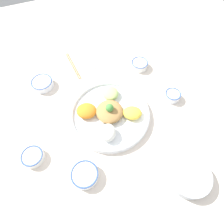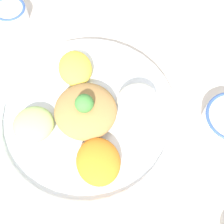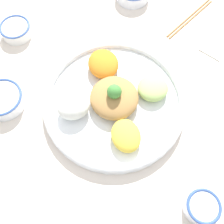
{
  "view_description": "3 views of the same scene",
  "coord_description": "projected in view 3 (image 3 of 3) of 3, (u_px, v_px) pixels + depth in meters",
  "views": [
    {
      "loc": [
        0.16,
        0.41,
        0.84
      ],
      "look_at": [
        -0.01,
        -0.01,
        0.04
      ],
      "focal_mm": 30.0,
      "sensor_mm": 36.0,
      "label": 1
    },
    {
      "loc": [
        0.25,
        -0.15,
        0.65
      ],
      "look_at": [
        0.04,
        0.02,
        0.07
      ],
      "focal_mm": 50.0,
      "sensor_mm": 36.0,
      "label": 2
    },
    {
      "loc": [
        -0.24,
        0.19,
        0.69
      ],
      "look_at": [
        -0.02,
        0.01,
        0.03
      ],
      "focal_mm": 42.0,
      "sensor_mm": 36.0,
      "label": 3
    }
  ],
  "objects": [
    {
      "name": "ground_plane",
      "position": [
        109.0,
        108.0,
        0.75
      ],
      "size": [
        2.4,
        2.4,
        0.0
      ],
      "primitive_type": "plane",
      "color": "silver"
    },
    {
      "name": "serving_spoon_main",
      "position": [
        221.0,
        60.0,
        0.81
      ],
      "size": [
        0.12,
        0.05,
        0.01
      ],
      "rotation": [
        0.0,
        0.0,
        0.23
      ],
      "color": "beige",
      "rests_on": "ground_plane"
    },
    {
      "name": "sauce_bowl_far",
      "position": [
        202.0,
        206.0,
        0.63
      ],
      "size": [
        0.08,
        0.08,
        0.04
      ],
      "color": "white",
      "rests_on": "ground_plane"
    },
    {
      "name": "rice_bowl_plain",
      "position": [
        16.0,
        30.0,
        0.84
      ],
      "size": [
        0.1,
        0.1,
        0.04
      ],
      "color": "white",
      "rests_on": "ground_plane"
    },
    {
      "name": "sauce_bowl_red",
      "position": [
        3.0,
        99.0,
        0.74
      ],
      "size": [
        0.12,
        0.12,
        0.04
      ],
      "color": "white",
      "rests_on": "ground_plane"
    },
    {
      "name": "salad_platter",
      "position": [
        113.0,
        100.0,
        0.74
      ],
      "size": [
        0.4,
        0.4,
        0.1
      ],
      "color": "white",
      "rests_on": "ground_plane"
    },
    {
      "name": "chopsticks_pair_near",
      "position": [
        190.0,
        18.0,
        0.88
      ],
      "size": [
        0.04,
        0.23,
        0.01
      ],
      "rotation": [
        0.0,
        0.0,
        4.81
      ],
      "color": "#9E6B3D",
      "rests_on": "ground_plane"
    }
  ]
}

